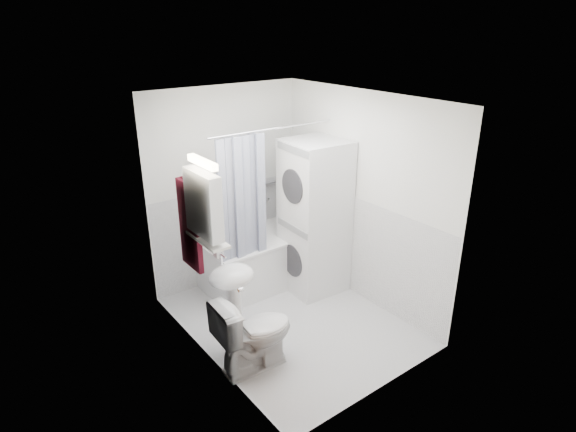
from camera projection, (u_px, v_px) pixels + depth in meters
floor at (291, 321)px, 5.27m from camera, size 2.60×2.60×0.00m
room_walls at (292, 193)px, 4.71m from camera, size 2.60×2.60×2.60m
wainscot at (275, 262)px, 5.26m from camera, size 1.98×2.58×2.58m
door at (241, 290)px, 3.96m from camera, size 0.05×2.00×2.00m
bathtub at (268, 254)px, 6.01m from camera, size 1.66×0.79×0.63m
tub_spout at (266, 198)px, 6.14m from camera, size 0.04×0.12×0.04m
curtain_rod at (284, 127)px, 5.14m from camera, size 1.84×0.02×0.02m
shower_curtain at (243, 203)px, 5.12m from camera, size 0.55×0.02×1.45m
sink at (233, 290)px, 4.53m from camera, size 0.44×0.37×1.04m
medicine_cabinet at (204, 202)px, 4.25m from camera, size 0.13×0.50×0.71m
shelf at (208, 239)px, 4.40m from camera, size 0.18×0.54×0.02m
shower_caddy at (269, 183)px, 6.09m from camera, size 0.22×0.06×0.02m
towel at (190, 224)px, 4.52m from camera, size 0.07×0.37×0.89m
washer_dryer at (314, 217)px, 5.63m from camera, size 0.69×0.68×1.83m
toilet at (254, 333)px, 4.46m from camera, size 0.78×0.47×0.74m
soap_pump at (218, 253)px, 4.70m from camera, size 0.08×0.17×0.08m
shelf_bottle at (215, 240)px, 4.27m from camera, size 0.07×0.18×0.07m
shelf_cup at (201, 229)px, 4.46m from camera, size 0.10×0.09×0.10m
shampoo_a at (253, 181)px, 5.92m from camera, size 0.13×0.17×0.13m
shampoo_b at (261, 181)px, 6.00m from camera, size 0.08×0.21×0.08m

